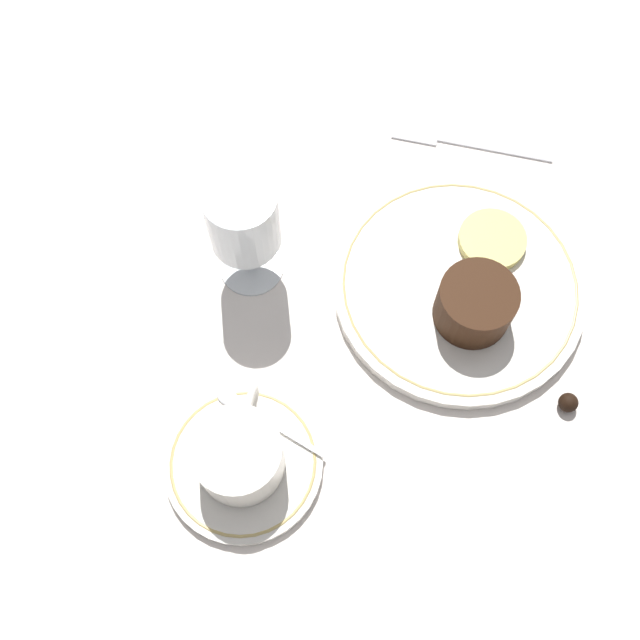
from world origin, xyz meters
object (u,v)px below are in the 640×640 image
Objects in this scene: wine_glass at (244,223)px; coffee_cup at (239,456)px; fork at (453,140)px; dessert_cake at (475,304)px; dinner_plate at (459,285)px.

coffee_cup is at bearing -168.90° from wine_glass.
dessert_cake is (-0.21, -0.04, 0.04)m from fork.
coffee_cup reaches higher than dinner_plate.
coffee_cup reaches higher than dessert_cake.
wine_glass reaches higher than dessert_cake.
dessert_cake is (0.18, -0.18, -0.00)m from coffee_cup.
dessert_cake is (-0.03, -0.01, 0.03)m from dinner_plate.
wine_glass is 1.81× the size of dessert_cake.
dinner_plate is 0.28m from coffee_cup.
dinner_plate is 0.18m from fork.
wine_glass is 0.76× the size of fork.
dessert_cake is at bearing -168.86° from fork.
wine_glass is at bearing 86.17° from dessert_cake.
wine_glass is at bearing 137.01° from fork.
wine_glass is 0.28m from fork.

